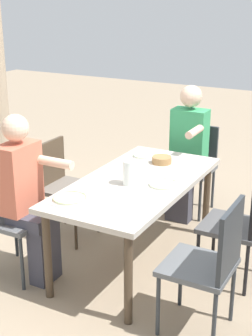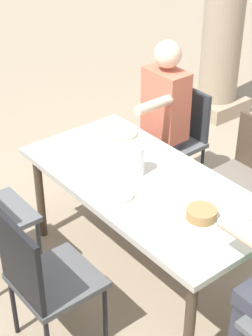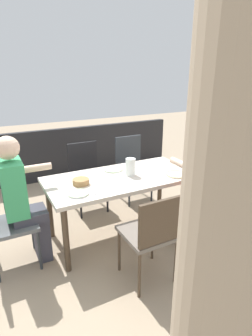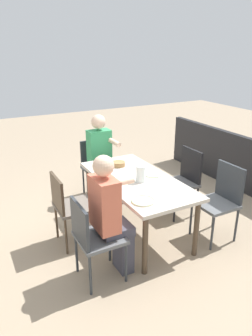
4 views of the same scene
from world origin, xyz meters
TOP-DOWN VIEW (x-y plane):
  - ground_plane at (0.00, 0.00)m, footprint 16.00×16.00m
  - dining_table at (0.00, 0.00)m, footprint 1.68×0.82m
  - chair_west_north at (-0.59, 0.83)m, footprint 0.44×0.44m
  - chair_west_south at (-0.59, -0.83)m, footprint 0.44×0.44m
  - chair_mid_north at (0.13, 0.83)m, footprint 0.44×0.44m
  - chair_mid_south at (0.13, -0.84)m, footprint 0.44×0.44m
  - chair_head_east at (1.26, 0.00)m, footprint 0.44×0.44m
  - diner_woman_green at (1.06, -0.00)m, footprint 0.50×0.35m
  - diner_man_white at (-0.59, 0.63)m, footprint 0.35×0.49m
  - stone_column_centre at (0.78, 2.18)m, footprint 0.43×0.43m
  - patio_railing at (0.00, -2.15)m, footprint 4.08×0.10m
  - plate_0 at (-0.57, 0.25)m, footprint 0.24×0.24m
  - fork_0 at (-0.72, 0.25)m, footprint 0.03×0.17m
  - spoon_0 at (-0.42, 0.25)m, footprint 0.02×0.17m
  - plate_1 at (-0.00, -0.23)m, footprint 0.23×0.23m
  - fork_1 at (-0.15, -0.23)m, footprint 0.02×0.17m
  - spoon_1 at (0.15, -0.23)m, footprint 0.03×0.17m
  - plate_2 at (0.58, 0.22)m, footprint 0.21×0.21m
  - fork_2 at (0.43, 0.22)m, footprint 0.02×0.17m
  - spoon_2 at (0.73, 0.22)m, footprint 0.03×0.17m
  - water_pitcher at (-0.11, 0.01)m, footprint 0.11×0.11m
  - bread_basket at (0.48, -0.00)m, footprint 0.17×0.17m

SIDE VIEW (x-z plane):
  - ground_plane at x=0.00m, z-range 0.00..0.00m
  - patio_railing at x=0.00m, z-range 0.00..0.90m
  - chair_head_east at x=1.26m, z-range 0.07..0.94m
  - chair_west_north at x=-0.59m, z-range 0.08..0.96m
  - chair_mid_south at x=0.13m, z-range 0.06..0.99m
  - chair_mid_north at x=0.13m, z-range 0.08..0.97m
  - chair_west_south at x=-0.59m, z-range 0.07..1.01m
  - dining_table at x=0.00m, z-range 0.29..1.02m
  - diner_man_white at x=-0.59m, z-range 0.04..1.36m
  - diner_woman_green at x=1.06m, z-range 0.05..1.36m
  - fork_0 at x=-0.72m, z-range 0.73..0.74m
  - spoon_0 at x=-0.42m, z-range 0.73..0.74m
  - fork_1 at x=-0.15m, z-range 0.73..0.74m
  - spoon_1 at x=0.15m, z-range 0.73..0.74m
  - fork_2 at x=0.43m, z-range 0.73..0.74m
  - spoon_2 at x=0.73m, z-range 0.73..0.74m
  - plate_0 at x=-0.57m, z-range 0.73..0.75m
  - plate_1 at x=0.00m, z-range 0.73..0.75m
  - plate_2 at x=0.58m, z-range 0.73..0.75m
  - bread_basket at x=0.48m, z-range 0.73..0.79m
  - water_pitcher at x=-0.11m, z-range 0.72..0.92m
  - stone_column_centre at x=0.78m, z-range -0.02..2.79m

